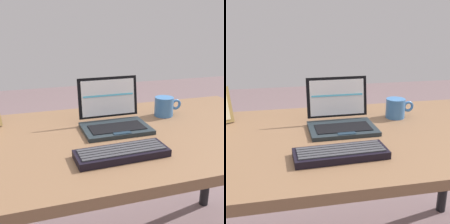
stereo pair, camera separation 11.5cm
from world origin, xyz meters
The scene contains 4 objects.
desk centered at (0.00, 0.00, 0.63)m, with size 1.67×0.79×0.70m.
laptop_front centered at (0.08, 0.07, 0.74)m, with size 0.28×0.22×0.20m.
external_keyboard centered at (0.02, -0.19, 0.72)m, with size 0.32×0.12×0.03m.
coffee_mug centered at (0.36, 0.16, 0.75)m, with size 0.13×0.09×0.09m.
Camera 2 is at (-0.16, -1.04, 1.14)m, focal length 46.41 mm.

